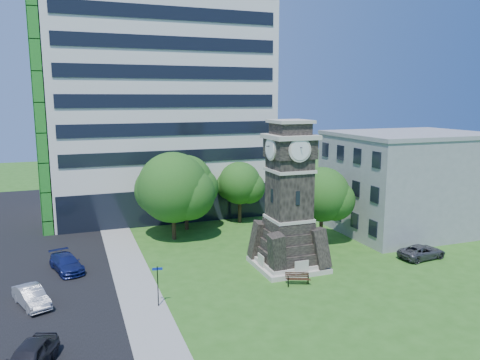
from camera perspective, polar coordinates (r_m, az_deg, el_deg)
name	(u,v)px	position (r m, az deg, el deg)	size (l,w,h in m)	color
ground	(264,280)	(37.12, 2.97, -12.10)	(160.00, 160.00, 0.00)	#2A5E1B
sidewalk	(131,273)	(39.36, -13.11, -10.99)	(3.00, 70.00, 0.06)	gray
street	(15,288)	(39.39, -25.72, -11.77)	(14.00, 80.00, 0.02)	black
clock_tower	(289,205)	(38.46, 5.99, -3.09)	(5.40, 5.40, 12.22)	beige
office_tall	(157,95)	(58.35, -10.08, 10.14)	(26.20, 15.11, 28.60)	silver
office_low	(408,181)	(52.65, 19.82, -0.15)	(15.20, 12.20, 10.40)	#94979A
car_street_south	(29,359)	(27.90, -24.34, -19.22)	(1.78, 4.41, 1.50)	black
car_street_mid	(31,297)	(35.58, -24.08, -12.86)	(1.41, 4.03, 1.33)	gray
car_street_north	(66,263)	(41.17, -20.40, -9.48)	(1.87, 4.60, 1.33)	navy
car_east_lot	(422,252)	(44.51, 21.30, -8.15)	(2.02, 4.38, 1.22)	#444448
park_bench	(298,278)	(36.40, 7.06, -11.79)	(1.79, 0.48, 0.92)	black
street_sign	(158,282)	(32.56, -10.00, -12.11)	(0.69, 0.07, 2.86)	black
tree_nw	(174,189)	(46.34, -8.05, -1.15)	(7.66, 6.97, 8.76)	#332114
tree_nc	(187,184)	(49.71, -6.52, -0.51)	(6.35, 5.77, 8.03)	#332114
tree_ne	(240,185)	(52.26, 0.03, -0.56)	(5.24, 4.77, 6.93)	#332114
tree_east	(323,196)	(45.30, 10.05, -1.97)	(5.76, 5.23, 7.49)	#332114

